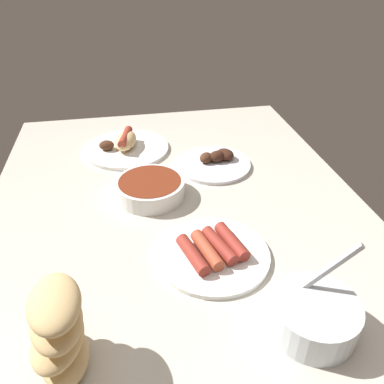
{
  "coord_description": "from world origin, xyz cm",
  "views": [
    {
      "loc": [
        -72.15,
        10.21,
        53.36
      ],
      "look_at": [
        2.14,
        -3.7,
        3.0
      ],
      "focal_mm": 35.63,
      "sensor_mm": 36.0,
      "label": 1
    }
  ],
  "objects": [
    {
      "name": "plate_sausages",
      "position": [
        -17.18,
        -4.38,
        1.12
      ],
      "size": [
        22.84,
        22.84,
        3.59
      ],
      "color": "white",
      "rests_on": "ground_plane"
    },
    {
      "name": "bread_stack",
      "position": [
        -35.38,
        22.55,
        7.2
      ],
      "size": [
        12.43,
        9.54,
        14.4
      ],
      "color": "#DBB77A",
      "rests_on": "ground_plane"
    },
    {
      "name": "bowl_coleslaw",
      "position": [
        -36.78,
        -16.28,
        3.37
      ],
      "size": [
        14.07,
        14.07,
        15.68
      ],
      "color": "silver",
      "rests_on": "ground_plane"
    },
    {
      "name": "bowl_chili",
      "position": [
        6.74,
        5.91,
        2.46
      ],
      "size": [
        16.98,
        16.98,
        4.46
      ],
      "color": "white",
      "rests_on": "ground_plane"
    },
    {
      "name": "plate_hotdog_assembled",
      "position": [
        32.74,
        10.97,
        1.58
      ],
      "size": [
        25.35,
        25.35,
        5.61
      ],
      "color": "white",
      "rests_on": "ground_plane"
    },
    {
      "name": "plate_grilled_meat",
      "position": [
        18.87,
        -13.28,
        1.02
      ],
      "size": [
        20.84,
        20.84,
        4.05
      ],
      "color": "white",
      "rests_on": "ground_plane"
    },
    {
      "name": "ground_plane",
      "position": [
        0.0,
        0.0,
        -1.5
      ],
      "size": [
        120.0,
        90.0,
        3.0
      ],
      "primitive_type": "cube",
      "color": "beige"
    }
  ]
}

